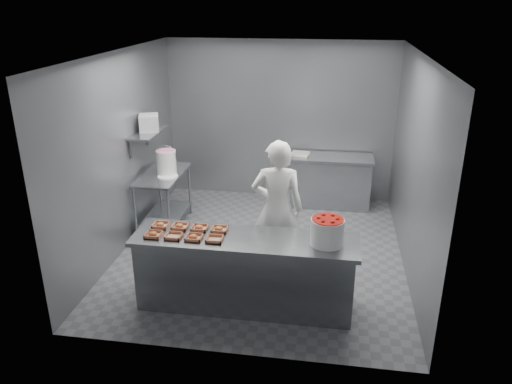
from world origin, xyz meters
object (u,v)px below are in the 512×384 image
at_px(prep_table, 163,192).
at_px(tray_1, 174,236).
at_px(tray_6, 200,228).
at_px(tray_2, 194,237).
at_px(tray_3, 215,239).
at_px(tray_7, 219,229).
at_px(strawberry_tub, 327,231).
at_px(back_counter, 328,181).
at_px(tray_5, 180,226).
at_px(glaze_bucket, 166,162).
at_px(appliance, 149,123).
at_px(tray_4, 161,225).
at_px(tray_0, 153,234).
at_px(worker, 277,209).
at_px(service_counter, 245,271).

xyz_separation_m(prep_table, tray_1, (0.85, -2.08, 0.33)).
bearing_deg(tray_6, tray_2, -90.00).
relative_size(tray_3, tray_7, 1.00).
xyz_separation_m(tray_6, strawberry_tub, (1.49, -0.14, 0.14)).
distance_m(tray_1, strawberry_tub, 1.74).
relative_size(back_counter, strawberry_tub, 4.03).
relative_size(prep_table, tray_5, 6.40).
relative_size(tray_2, glaze_bucket, 0.41).
xyz_separation_m(tray_1, glaze_bucket, (-0.76, 2.08, 0.18)).
bearing_deg(appliance, tray_4, -86.69).
distance_m(tray_2, tray_7, 0.35).
height_order(back_counter, appliance, appliance).
xyz_separation_m(prep_table, strawberry_tub, (2.58, -1.96, 0.47)).
bearing_deg(strawberry_tub, tray_5, 175.41).
bearing_deg(back_counter, tray_6, -115.16).
bearing_deg(tray_5, prep_table, 114.80).
height_order(tray_5, tray_6, same).
relative_size(tray_3, tray_4, 1.00).
distance_m(tray_1, tray_5, 0.25).
height_order(tray_0, tray_2, same).
bearing_deg(tray_1, worker, 41.75).
xyz_separation_m(prep_table, tray_6, (1.08, -1.82, 0.33)).
xyz_separation_m(tray_3, appliance, (-1.50, 2.14, 0.77)).
bearing_deg(tray_4, tray_1, -46.10).
distance_m(tray_4, worker, 1.50).
bearing_deg(prep_table, service_counter, -49.76).
xyz_separation_m(tray_6, worker, (0.84, 0.71, -0.01)).
height_order(service_counter, tray_0, tray_0).
bearing_deg(tray_4, tray_3, -19.25).
bearing_deg(back_counter, tray_2, -113.49).
bearing_deg(tray_5, appliance, 118.25).
relative_size(service_counter, appliance, 8.01).
relative_size(tray_7, appliance, 0.58).
height_order(strawberry_tub, glaze_bucket, glaze_bucket).
relative_size(tray_6, worker, 0.10).
bearing_deg(tray_0, tray_1, 0.00).
height_order(tray_2, appliance, appliance).
xyz_separation_m(back_counter, tray_1, (-1.70, -3.38, 0.47)).
height_order(tray_4, tray_6, same).
height_order(tray_1, tray_7, tray_7).
bearing_deg(glaze_bucket, tray_4, -74.08).
bearing_deg(tray_5, tray_0, -133.54).
bearing_deg(service_counter, tray_6, 167.45).
xyz_separation_m(tray_2, tray_7, (0.24, 0.25, 0.00)).
bearing_deg(tray_5, tray_1, -89.31).
distance_m(tray_3, appliance, 2.72).
xyz_separation_m(tray_7, worker, (0.60, 0.71, -0.01)).
bearing_deg(tray_5, service_counter, -8.89).
relative_size(tray_4, tray_7, 1.00).
height_order(service_counter, tray_6, tray_6).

